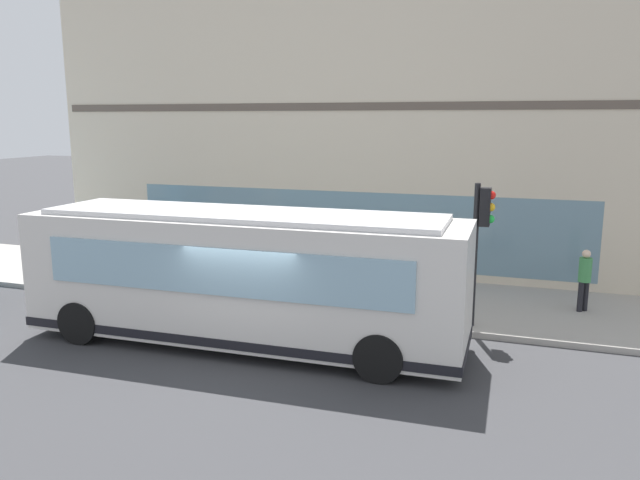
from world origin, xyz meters
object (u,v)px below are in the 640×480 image
Objects in this scene: fire_hydrant at (425,293)px; pedestrian_near_building_entrance at (585,276)px; pedestrian_near_hydrant at (112,246)px; city_bus_nearside at (243,278)px; traffic_light_near_corner at (481,228)px; pedestrian_by_light_pole at (106,249)px.

fire_hydrant is 0.45× the size of pedestrian_near_building_entrance.
pedestrian_near_building_entrance is at bearing -88.04° from pedestrian_near_hydrant.
fire_hydrant is (3.69, -3.56, -1.04)m from city_bus_nearside.
fire_hydrant is at bearing 50.95° from traffic_light_near_corner.
fire_hydrant is at bearing -43.96° from city_bus_nearside.
fire_hydrant is at bearing 103.20° from pedestrian_near_building_entrance.
city_bus_nearside is 6.01× the size of pedestrian_by_light_pole.
pedestrian_near_hydrant is at bearing 82.07° from traffic_light_near_corner.
pedestrian_near_hydrant is (4.13, 6.67, -0.53)m from city_bus_nearside.
traffic_light_near_corner is at bearing -94.27° from pedestrian_by_light_pole.
traffic_light_near_corner is at bearing -129.05° from fire_hydrant.
traffic_light_near_corner is 2.07× the size of pedestrian_by_light_pole.
pedestrian_near_building_entrance is (1.27, -13.85, -0.03)m from pedestrian_by_light_pole.
city_bus_nearside is 5.70m from traffic_light_near_corner.
traffic_light_near_corner is 11.46m from pedestrian_by_light_pole.
city_bus_nearside is at bearing 116.53° from traffic_light_near_corner.
city_bus_nearside is 8.84m from pedestrian_near_building_entrance.
fire_hydrant is 4.12m from pedestrian_near_building_entrance.
pedestrian_near_hydrant is at bearing 58.23° from city_bus_nearside.
city_bus_nearside is 7.86m from pedestrian_near_hydrant.
pedestrian_near_hydrant is at bearing 91.96° from pedestrian_near_building_entrance.
traffic_light_near_corner reaches higher than pedestrian_near_building_entrance.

